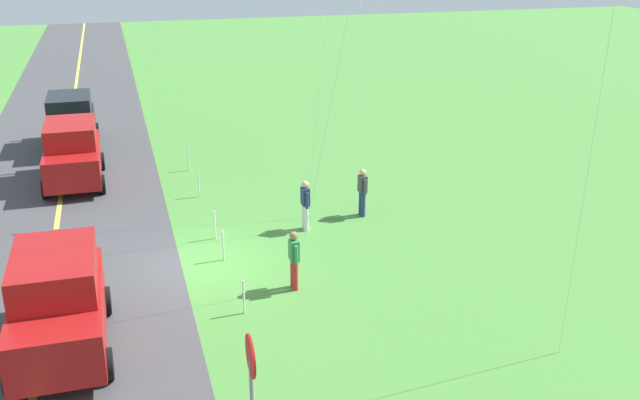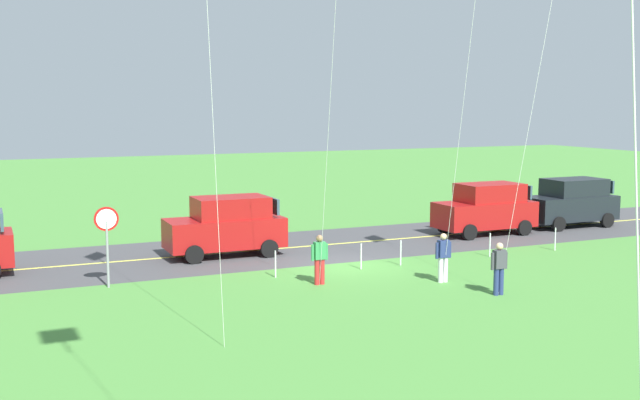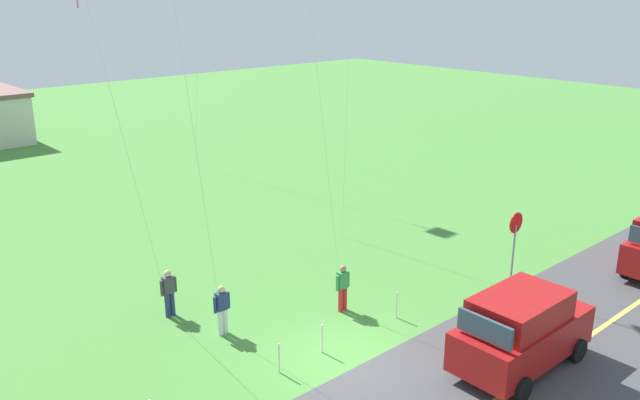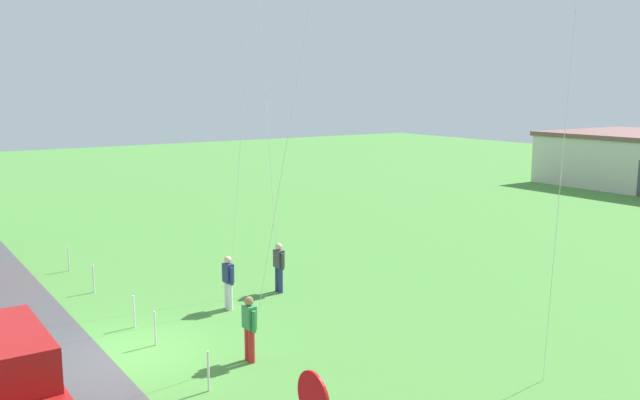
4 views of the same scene
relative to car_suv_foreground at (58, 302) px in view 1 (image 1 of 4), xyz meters
The scene contains 15 objects.
ground_plane 5.01m from the car_suv_foreground, 134.48° to the left, with size 120.00×120.00×0.10m, color #478438.
asphalt_road 3.64m from the car_suv_foreground, behind, with size 120.00×7.00×0.00m, color #424244.
road_centre_stripe 3.64m from the car_suv_foreground, behind, with size 120.00×0.16×0.00m, color #E5E04C.
car_suv_foreground is the anchor object (origin of this frame).
car_parked_west_near 11.85m from the car_suv_foreground, behind, with size 4.40×2.12×2.24m.
car_parked_west_far 16.77m from the car_suv_foreground, behind, with size 4.40×2.12×2.24m.
stop_sign 5.97m from the car_suv_foreground, 34.67° to the left, with size 0.76×0.08×2.56m.
person_adult_near 8.67m from the car_suv_foreground, 126.21° to the left, with size 0.58×0.22×1.60m.
person_adult_companion 10.75m from the car_suv_foreground, 122.32° to the left, with size 0.58×0.22×1.60m.
person_child_watcher 5.84m from the car_suv_foreground, 103.36° to the left, with size 0.58×0.22×1.60m.
fence_post_0 12.82m from the car_suv_foreground, 160.97° to the left, with size 0.05×0.05×0.90m, color silver.
fence_post_1 9.95m from the car_suv_foreground, 155.14° to the left, with size 0.05×0.05×0.90m, color silver.
fence_post_2 6.68m from the car_suv_foreground, 141.06° to the left, with size 0.05×0.05×0.90m, color silver.
fence_post_3 5.54m from the car_suv_foreground, 130.66° to the left, with size 0.05×0.05×0.90m, color silver.
fence_post_4 4.25m from the car_suv_foreground, 95.60° to the left, with size 0.05×0.05×0.90m, color silver.
Camera 1 is at (18.48, -1.85, 8.77)m, focal length 40.55 mm.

